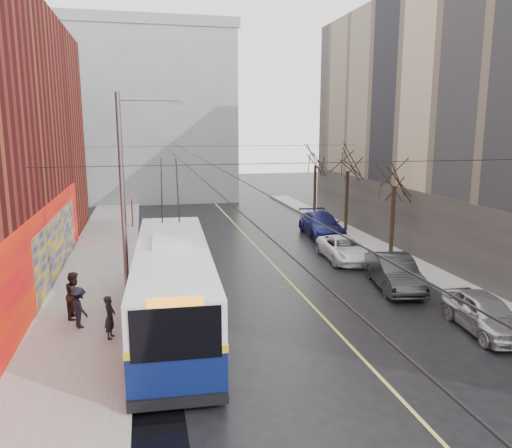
{
  "coord_description": "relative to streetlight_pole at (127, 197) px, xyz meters",
  "views": [
    {
      "loc": [
        -5.41,
        -10.81,
        7.66
      ],
      "look_at": [
        -0.41,
        11.43,
        3.2
      ],
      "focal_mm": 35.0,
      "sensor_mm": 36.0,
      "label": 1
    }
  ],
  "objects": [
    {
      "name": "tree_near",
      "position": [
        15.14,
        6.0,
        0.13
      ],
      "size": [
        3.2,
        3.2,
        6.4
      ],
      "color": "black",
      "rests_on": "ground"
    },
    {
      "name": "pedestrian_c",
      "position": [
        -1.88,
        -1.9,
        -3.9
      ],
      "size": [
        1.06,
        1.18,
        1.59
      ],
      "primitive_type": "imported",
      "rotation": [
        0.0,
        0.0,
        2.15
      ],
      "color": "black",
      "rests_on": "sidewalk_left"
    },
    {
      "name": "parked_car_d",
      "position": [
        12.85,
        11.97,
        -4.02
      ],
      "size": [
        2.67,
        5.83,
        1.65
      ],
      "primitive_type": "imported",
      "rotation": [
        0.0,
        0.0,
        -0.06
      ],
      "color": "navy",
      "rests_on": "ground"
    },
    {
      "name": "streetlight_pole",
      "position": [
        0.0,
        0.0,
        0.0
      ],
      "size": [
        2.65,
        0.6,
        9.0
      ],
      "color": "slate",
      "rests_on": "ground"
    },
    {
      "name": "following_car",
      "position": [
        3.3,
        11.94,
        -4.02
      ],
      "size": [
        2.46,
        5.03,
        1.65
      ],
      "primitive_type": "imported",
      "rotation": [
        0.0,
        0.0,
        0.11
      ],
      "color": "#A2A2A6",
      "rests_on": "ground"
    },
    {
      "name": "tree_far",
      "position": [
        15.14,
        20.0,
        0.3
      ],
      "size": [
        3.2,
        3.2,
        6.57
      ],
      "color": "black",
      "rests_on": "ground"
    },
    {
      "name": "pigeons_flying",
      "position": [
        3.8,
        0.26,
        2.72
      ],
      "size": [
        3.75,
        3.22,
        1.01
      ],
      "color": "slate"
    },
    {
      "name": "parked_car_c",
      "position": [
        11.94,
        5.55,
        -4.17
      ],
      "size": [
        2.51,
        5.01,
        1.36
      ],
      "primitive_type": "imported",
      "rotation": [
        0.0,
        0.0,
        -0.05
      ],
      "color": "white",
      "rests_on": "ground"
    },
    {
      "name": "catenary_wires",
      "position": [
        3.6,
        4.77,
        1.4
      ],
      "size": [
        18.0,
        60.0,
        0.22
      ],
      "color": "black"
    },
    {
      "name": "pedestrian_b",
      "position": [
        -2.16,
        -0.81,
        -3.75
      ],
      "size": [
        0.84,
        1.01,
        1.89
      ],
      "primitive_type": "imported",
      "rotation": [
        0.0,
        0.0,
        1.43
      ],
      "color": "black",
      "rests_on": "sidewalk_left"
    },
    {
      "name": "trolleybus",
      "position": [
        1.66,
        -2.07,
        -3.15
      ],
      "size": [
        3.46,
        13.02,
        6.11
      ],
      "rotation": [
        0.0,
        0.0,
        -0.04
      ],
      "color": "#091446",
      "rests_on": "ground"
    },
    {
      "name": "puddle",
      "position": [
        0.57,
        -9.6,
        -4.84
      ],
      "size": [
        1.94,
        3.24,
        0.01
      ],
      "primitive_type": "cube",
      "color": "black",
      "rests_on": "ground"
    },
    {
      "name": "tree_mid",
      "position": [
        15.14,
        13.0,
        0.41
      ],
      "size": [
        3.2,
        3.2,
        6.68
      ],
      "color": "black",
      "rests_on": "ground"
    },
    {
      "name": "building_far",
      "position": [
        0.14,
        34.99,
        4.17
      ],
      "size": [
        20.5,
        12.1,
        18.0
      ],
      "color": "gray",
      "rests_on": "ground"
    },
    {
      "name": "lane_line",
      "position": [
        7.64,
        4.0,
        -4.84
      ],
      "size": [
        0.12,
        50.0,
        0.01
      ],
      "primitive_type": "cube",
      "color": "#BFB74C",
      "rests_on": "ground"
    },
    {
      "name": "parked_car_b",
      "position": [
        12.25,
        0.18,
        -4.05
      ],
      "size": [
        2.5,
        5.06,
        1.6
      ],
      "primitive_type": "imported",
      "rotation": [
        0.0,
        0.0,
        -0.17
      ],
      "color": "#262628",
      "rests_on": "ground"
    },
    {
      "name": "pedestrian_a",
      "position": [
        -0.68,
        -3.16,
        -3.9
      ],
      "size": [
        0.49,
        0.65,
        1.59
      ],
      "primitive_type": "imported",
      "rotation": [
        0.0,
        0.0,
        1.36
      ],
      "color": "black",
      "rests_on": "sidewalk_left"
    },
    {
      "name": "sidewalk_left",
      "position": [
        -1.86,
        2.0,
        -4.77
      ],
      "size": [
        4.0,
        60.0,
        0.15
      ],
      "primitive_type": "cube",
      "color": "gray",
      "rests_on": "ground"
    },
    {
      "name": "sidewalk_right",
      "position": [
        15.14,
        2.0,
        -4.77
      ],
      "size": [
        2.0,
        60.0,
        0.15
      ],
      "primitive_type": "cube",
      "color": "gray",
      "rests_on": "ground"
    },
    {
      "name": "ground",
      "position": [
        6.14,
        -10.0,
        -4.85
      ],
      "size": [
        140.0,
        140.0,
        0.0
      ],
      "primitive_type": "plane",
      "color": "black",
      "rests_on": "ground"
    },
    {
      "name": "parked_car_a",
      "position": [
        13.08,
        -5.29,
        -4.11
      ],
      "size": [
        2.23,
        4.5,
        1.47
      ],
      "primitive_type": "imported",
      "rotation": [
        0.0,
        0.0,
        -0.12
      ],
      "color": "#A7A7AC",
      "rests_on": "ground"
    }
  ]
}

